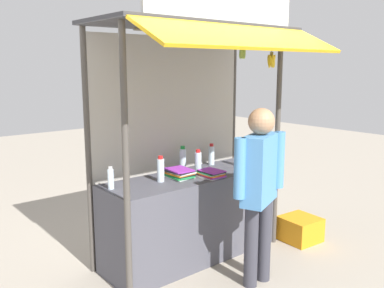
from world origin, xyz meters
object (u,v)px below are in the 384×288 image
object	(u,v)px
water_bottle_center	(198,162)
plastic_crate	(300,229)
water_bottle_back_left	(211,155)
water_bottle_mid_left	(239,156)
magazine_stack_left	(180,173)
vendor_person	(260,181)
banana_bunch_inner_left	(271,61)
water_bottle_rear_center	(183,159)
banana_bunch_leftmost	(242,52)
water_bottle_front_left	(161,170)
magazine_stack_mid_right	(211,174)
water_bottle_front_right	(111,179)

from	to	relation	value
water_bottle_center	plastic_crate	bearing A→B (deg)	-24.30
water_bottle_back_left	plastic_crate	world-z (taller)	water_bottle_back_left
water_bottle_mid_left	magazine_stack_left	size ratio (longest dim) A/B	0.84
water_bottle_mid_left	vendor_person	world-z (taller)	vendor_person
water_bottle_mid_left	banana_bunch_inner_left	size ratio (longest dim) A/B	0.84
vendor_person	plastic_crate	distance (m)	1.53
magazine_stack_left	water_bottle_rear_center	bearing A→B (deg)	46.06
water_bottle_rear_center	magazine_stack_left	xyz separation A→B (m)	(-0.24, -0.25, -0.08)
water_bottle_back_left	water_bottle_rear_center	world-z (taller)	water_bottle_rear_center
water_bottle_rear_center	banana_bunch_leftmost	xyz separation A→B (m)	(0.21, -0.70, 1.18)
water_bottle_center	water_bottle_rear_center	world-z (taller)	water_bottle_rear_center
water_bottle_center	water_bottle_rear_center	xyz separation A→B (m)	(-0.03, 0.24, 0.00)
water_bottle_front_left	banana_bunch_leftmost	size ratio (longest dim) A/B	1.27
water_bottle_front_left	water_bottle_back_left	world-z (taller)	water_bottle_front_left
water_bottle_center	banana_bunch_leftmost	world-z (taller)	banana_bunch_leftmost
magazine_stack_left	water_bottle_front_left	bearing A→B (deg)	178.95
magazine_stack_mid_right	banana_bunch_leftmost	world-z (taller)	banana_bunch_leftmost
water_bottle_front_right	magazine_stack_mid_right	xyz separation A→B (m)	(1.05, -0.29, -0.07)
magazine_stack_mid_right	plastic_crate	world-z (taller)	magazine_stack_mid_right
water_bottle_mid_left	vendor_person	xyz separation A→B (m)	(-0.61, -0.86, -0.02)
water_bottle_front_right	water_bottle_center	bearing A→B (deg)	-4.67
water_bottle_rear_center	magazine_stack_left	distance (m)	0.36
magazine_stack_left	banana_bunch_inner_left	size ratio (longest dim) A/B	1.01
magazine_stack_left	plastic_crate	bearing A→B (deg)	-19.80
water_bottle_front_left	plastic_crate	xyz separation A→B (m)	(1.71, -0.53, -0.92)
magazine_stack_mid_right	plastic_crate	bearing A→B (deg)	-15.81
water_bottle_back_left	water_bottle_mid_left	distance (m)	0.33
water_bottle_front_right	water_bottle_front_left	bearing A→B (deg)	-9.99
water_bottle_front_right	water_bottle_back_left	bearing A→B (deg)	5.24
banana_bunch_inner_left	plastic_crate	distance (m)	2.11
banana_bunch_inner_left	vendor_person	distance (m)	1.36
banana_bunch_inner_left	plastic_crate	xyz separation A→B (m)	(0.56, -0.08, -2.03)
water_bottle_back_left	magazine_stack_left	bearing A→B (deg)	-161.03
water_bottle_back_left	water_bottle_front_right	size ratio (longest dim) A/B	1.17
water_bottle_front_left	plastic_crate	distance (m)	2.02
water_bottle_center	banana_bunch_inner_left	xyz separation A→B (m)	(0.64, -0.46, 1.11)
magazine_stack_mid_right	water_bottle_front_right	bearing A→B (deg)	164.63
water_bottle_center	magazine_stack_left	size ratio (longest dim) A/B	0.89
water_bottle_mid_left	banana_bunch_leftmost	world-z (taller)	banana_bunch_leftmost
banana_bunch_inner_left	banana_bunch_leftmost	xyz separation A→B (m)	(-0.45, 0.00, 0.08)
water_bottle_rear_center	magazine_stack_mid_right	size ratio (longest dim) A/B	0.98
magazine_stack_mid_right	banana_bunch_inner_left	xyz separation A→B (m)	(0.63, -0.26, 1.20)
water_bottle_center	magazine_stack_mid_right	size ratio (longest dim) A/B	0.95
magazine_stack_mid_right	banana_bunch_inner_left	world-z (taller)	banana_bunch_inner_left
water_bottle_front_right	water_bottle_mid_left	xyz separation A→B (m)	(1.66, -0.11, 0.02)
magazine_stack_left	banana_bunch_leftmost	size ratio (longest dim) A/B	1.43
water_bottle_back_left	water_bottle_mid_left	size ratio (longest dim) A/B	1.01
water_bottle_rear_center	plastic_crate	world-z (taller)	water_bottle_rear_center
magazine_stack_left	banana_bunch_leftmost	bearing A→B (deg)	-44.62
water_bottle_back_left	vendor_person	bearing A→B (deg)	-109.09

